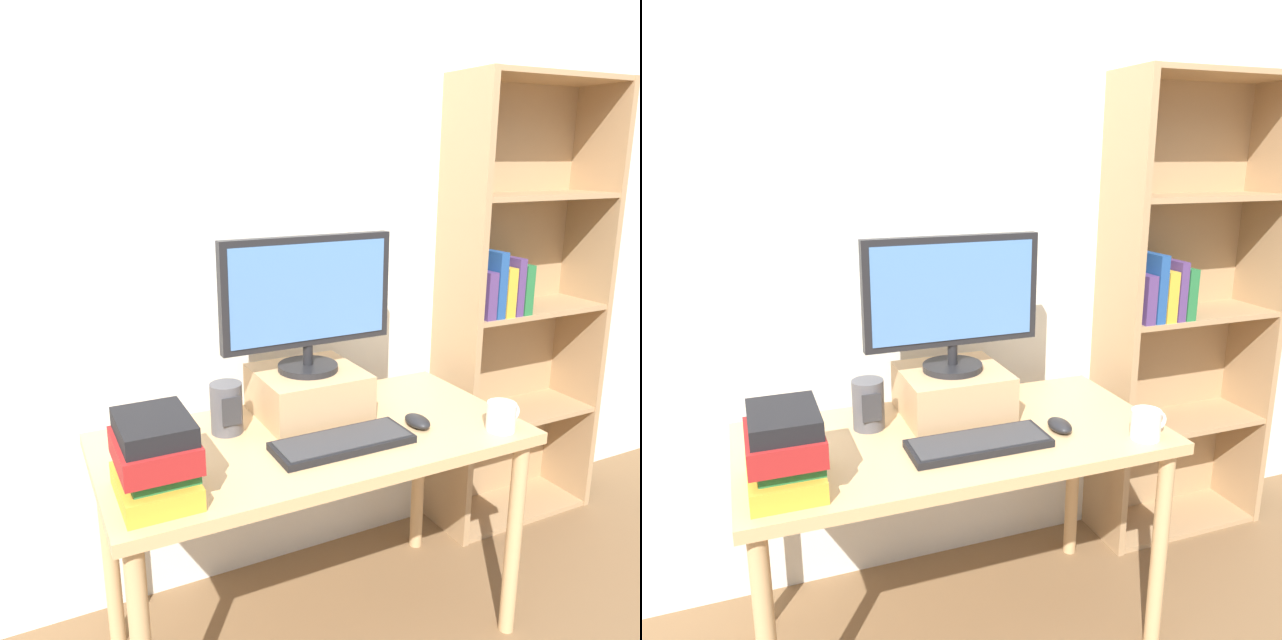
{
  "view_description": "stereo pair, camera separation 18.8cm",
  "coord_description": "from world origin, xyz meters",
  "views": [
    {
      "loc": [
        -0.76,
        -1.57,
        1.55
      ],
      "look_at": [
        0.05,
        0.06,
        1.07
      ],
      "focal_mm": 35.0,
      "sensor_mm": 36.0,
      "label": 1
    },
    {
      "loc": [
        -0.59,
        -1.65,
        1.55
      ],
      "look_at": [
        0.05,
        0.06,
        1.07
      ],
      "focal_mm": 35.0,
      "sensor_mm": 36.0,
      "label": 2
    }
  ],
  "objects": [
    {
      "name": "desk",
      "position": [
        0.0,
        0.0,
        0.64
      ],
      "size": [
        1.28,
        0.63,
        0.73
      ],
      "color": "tan",
      "rests_on": "ground_plane"
    },
    {
      "name": "book_stack",
      "position": [
        -0.5,
        -0.15,
        0.83
      ],
      "size": [
        0.19,
        0.25,
        0.21
      ],
      "color": "gold",
      "rests_on": "desk"
    },
    {
      "name": "back_wall",
      "position": [
        0.0,
        0.48,
        1.3
      ],
      "size": [
        7.0,
        0.08,
        2.6
      ],
      "color": "silver",
      "rests_on": "ground_plane"
    },
    {
      "name": "keyboard",
      "position": [
        0.04,
        -0.11,
        0.74
      ],
      "size": [
        0.41,
        0.16,
        0.02
      ],
      "color": "black",
      "rests_on": "desk"
    },
    {
      "name": "computer_mouse",
      "position": [
        0.31,
        -0.1,
        0.75
      ],
      "size": [
        0.06,
        0.1,
        0.04
      ],
      "color": "black",
      "rests_on": "desk"
    },
    {
      "name": "bookshelf_unit",
      "position": [
        1.09,
        0.33,
        0.94
      ],
      "size": [
        0.72,
        0.28,
        1.85
      ],
      "color": "tan",
      "rests_on": "ground_plane"
    },
    {
      "name": "ground_plane",
      "position": [
        0.0,
        0.0,
        0.0
      ],
      "size": [
        12.0,
        12.0,
        0.0
      ],
      "primitive_type": "plane",
      "color": "brown"
    },
    {
      "name": "computer_monitor",
      "position": [
        0.05,
        0.14,
        1.12
      ],
      "size": [
        0.57,
        0.19,
        0.43
      ],
      "color": "black",
      "rests_on": "riser_box"
    },
    {
      "name": "desk_speaker",
      "position": [
        -0.23,
        0.13,
        0.81
      ],
      "size": [
        0.1,
        0.1,
        0.16
      ],
      "color": "#4C4C51",
      "rests_on": "desk"
    },
    {
      "name": "coffee_mug",
      "position": [
        0.53,
        -0.23,
        0.78
      ],
      "size": [
        0.12,
        0.09,
        0.09
      ],
      "color": "white",
      "rests_on": "desk"
    },
    {
      "name": "riser_box",
      "position": [
        0.05,
        0.15,
        0.81
      ],
      "size": [
        0.33,
        0.31,
        0.15
      ],
      "color": "tan",
      "rests_on": "desk"
    }
  ]
}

